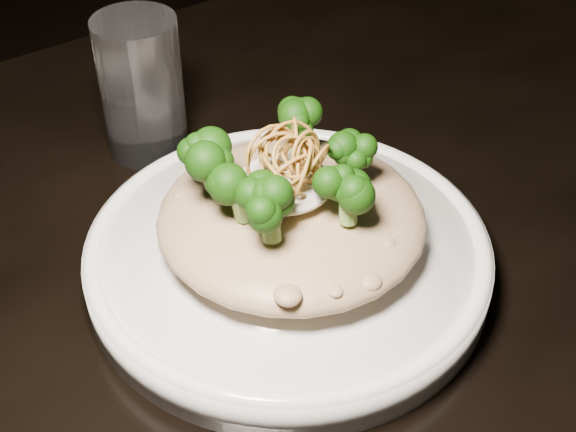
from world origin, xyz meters
name	(u,v)px	position (x,y,z in m)	size (l,w,h in m)	color
table	(286,312)	(0.00, 0.00, 0.67)	(1.10, 0.80, 0.75)	black
plate	(288,258)	(-0.02, -0.03, 0.77)	(0.29, 0.29, 0.03)	white
risotto	(291,217)	(-0.02, -0.03, 0.80)	(0.19, 0.19, 0.04)	brown
broccoli	(291,171)	(-0.02, -0.03, 0.84)	(0.12, 0.12, 0.04)	black
cheese	(284,184)	(-0.02, -0.03, 0.83)	(0.07, 0.07, 0.02)	white
shallots	(295,151)	(-0.02, -0.03, 0.86)	(0.06, 0.06, 0.04)	brown
drinking_glass	(142,87)	(-0.03, 0.17, 0.81)	(0.07, 0.07, 0.12)	silver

